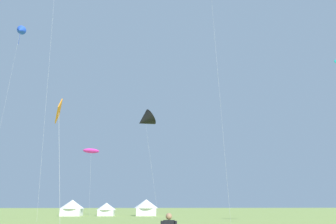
{
  "coord_description": "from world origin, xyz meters",
  "views": [
    {
      "loc": [
        -3.07,
        -5.21,
        2.01
      ],
      "look_at": [
        0.0,
        32.0,
        13.28
      ],
      "focal_mm": 32.89,
      "sensor_mm": 36.0,
      "label": 1
    }
  ],
  "objects_px": {
    "kite_blue_delta": "(20,30)",
    "festival_tent_right": "(146,207)",
    "kite_magenta_parafoil": "(91,151)",
    "kite_orange_diamond": "(59,112)",
    "kite_black_delta": "(145,120)",
    "festival_tent_center": "(72,207)",
    "festival_tent_left": "(106,209)"
  },
  "relations": [
    {
      "from": "kite_orange_diamond",
      "to": "festival_tent_left",
      "type": "distance_m",
      "value": 40.35
    },
    {
      "from": "kite_blue_delta",
      "to": "kite_black_delta",
      "type": "bearing_deg",
      "value": -0.41
    },
    {
      "from": "kite_blue_delta",
      "to": "festival_tent_center",
      "type": "height_order",
      "value": "kite_blue_delta"
    },
    {
      "from": "kite_blue_delta",
      "to": "festival_tent_right",
      "type": "height_order",
      "value": "kite_blue_delta"
    },
    {
      "from": "kite_blue_delta",
      "to": "kite_black_delta",
      "type": "xyz_separation_m",
      "value": [
        23.91,
        -0.17,
        -17.13
      ]
    },
    {
      "from": "kite_magenta_parafoil",
      "to": "festival_tent_right",
      "type": "height_order",
      "value": "kite_magenta_parafoil"
    },
    {
      "from": "kite_orange_diamond",
      "to": "kite_black_delta",
      "type": "relative_size",
      "value": 0.5
    },
    {
      "from": "festival_tent_left",
      "to": "festival_tent_center",
      "type": "bearing_deg",
      "value": 180.0
    },
    {
      "from": "kite_magenta_parafoil",
      "to": "kite_black_delta",
      "type": "bearing_deg",
      "value": -36.16
    },
    {
      "from": "festival_tent_right",
      "to": "kite_black_delta",
      "type": "bearing_deg",
      "value": -94.43
    },
    {
      "from": "kite_magenta_parafoil",
      "to": "festival_tent_left",
      "type": "distance_m",
      "value": 11.35
    },
    {
      "from": "kite_blue_delta",
      "to": "festival_tent_center",
      "type": "relative_size",
      "value": 7.86
    },
    {
      "from": "kite_magenta_parafoil",
      "to": "festival_tent_right",
      "type": "relative_size",
      "value": 2.77
    },
    {
      "from": "kite_black_delta",
      "to": "festival_tent_center",
      "type": "xyz_separation_m",
      "value": [
        -13.11,
        7.69,
        -14.89
      ]
    },
    {
      "from": "kite_blue_delta",
      "to": "festival_tent_left",
      "type": "xyz_separation_m",
      "value": [
        17.1,
        7.52,
        -32.31
      ]
    },
    {
      "from": "kite_orange_diamond",
      "to": "kite_blue_delta",
      "type": "xyz_separation_m",
      "value": [
        -17.72,
        32.23,
        25.4
      ]
    },
    {
      "from": "kite_black_delta",
      "to": "festival_tent_right",
      "type": "relative_size",
      "value": 4.03
    },
    {
      "from": "kite_blue_delta",
      "to": "festival_tent_right",
      "type": "bearing_deg",
      "value": 17.06
    },
    {
      "from": "kite_orange_diamond",
      "to": "kite_magenta_parafoil",
      "type": "distance_m",
      "value": 40.02
    },
    {
      "from": "kite_black_delta",
      "to": "festival_tent_right",
      "type": "height_order",
      "value": "kite_black_delta"
    },
    {
      "from": "kite_orange_diamond",
      "to": "festival_tent_left",
      "type": "relative_size",
      "value": 2.56
    },
    {
      "from": "kite_black_delta",
      "to": "kite_magenta_parafoil",
      "type": "distance_m",
      "value": 13.55
    },
    {
      "from": "kite_orange_diamond",
      "to": "festival_tent_right",
      "type": "bearing_deg",
      "value": 80.32
    },
    {
      "from": "kite_blue_delta",
      "to": "festival_tent_left",
      "type": "bearing_deg",
      "value": 23.74
    },
    {
      "from": "kite_blue_delta",
      "to": "festival_tent_left",
      "type": "height_order",
      "value": "kite_blue_delta"
    },
    {
      "from": "kite_magenta_parafoil",
      "to": "festival_tent_right",
      "type": "distance_m",
      "value": 15.12
    },
    {
      "from": "kite_orange_diamond",
      "to": "festival_tent_left",
      "type": "xyz_separation_m",
      "value": [
        -0.63,
        39.75,
        -6.91
      ]
    },
    {
      "from": "kite_orange_diamond",
      "to": "kite_magenta_parafoil",
      "type": "xyz_separation_m",
      "value": [
        -4.16,
        39.62,
        3.87
      ]
    },
    {
      "from": "kite_orange_diamond",
      "to": "kite_blue_delta",
      "type": "relative_size",
      "value": 0.27
    },
    {
      "from": "kite_black_delta",
      "to": "festival_tent_center",
      "type": "height_order",
      "value": "kite_black_delta"
    },
    {
      "from": "kite_blue_delta",
      "to": "kite_magenta_parafoil",
      "type": "bearing_deg",
      "value": 28.59
    },
    {
      "from": "kite_orange_diamond",
      "to": "kite_blue_delta",
      "type": "distance_m",
      "value": 44.7
    }
  ]
}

